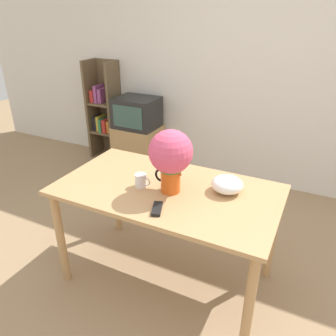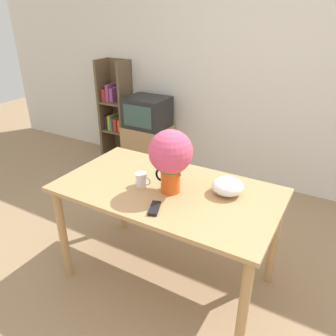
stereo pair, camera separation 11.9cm
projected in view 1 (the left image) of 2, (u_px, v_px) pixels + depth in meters
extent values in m
plane|color=#9E7F5B|center=(176.00, 295.00, 2.41)|extent=(12.00, 12.00, 0.00)
cube|color=silver|center=(258.00, 71.00, 3.49)|extent=(8.00, 0.05, 2.60)
cube|color=tan|center=(167.00, 190.00, 2.23)|extent=(1.50, 0.84, 0.03)
cylinder|color=tan|center=(61.00, 238.00, 2.39)|extent=(0.06, 0.06, 0.77)
cylinder|color=tan|center=(249.00, 307.00, 1.84)|extent=(0.06, 0.06, 0.77)
cylinder|color=tan|center=(117.00, 194.00, 2.97)|extent=(0.06, 0.06, 0.77)
cylinder|color=tan|center=(272.00, 236.00, 2.42)|extent=(0.06, 0.06, 0.77)
cylinder|color=#E05619|center=(171.00, 179.00, 2.15)|extent=(0.13, 0.13, 0.19)
cone|color=#E05619|center=(178.00, 172.00, 2.10)|extent=(0.05, 0.05, 0.05)
torus|color=black|center=(161.00, 175.00, 2.17)|extent=(0.10, 0.02, 0.10)
sphere|color=#3D7033|center=(171.00, 159.00, 2.09)|extent=(0.21, 0.21, 0.21)
sphere|color=#DB4C70|center=(171.00, 152.00, 2.07)|extent=(0.29, 0.29, 0.29)
cylinder|color=white|center=(141.00, 180.00, 2.23)|extent=(0.08, 0.08, 0.09)
torus|color=white|center=(146.00, 182.00, 2.21)|extent=(0.06, 0.01, 0.06)
ellipsoid|color=white|center=(227.00, 184.00, 2.16)|extent=(0.21, 0.21, 0.11)
cube|color=black|center=(157.00, 209.00, 1.98)|extent=(0.10, 0.16, 0.02)
cube|color=tan|center=(138.00, 148.00, 4.23)|extent=(0.56, 0.44, 0.56)
cube|color=black|center=(137.00, 113.00, 4.03)|extent=(0.51, 0.42, 0.37)
cube|color=#33514C|center=(127.00, 117.00, 3.85)|extent=(0.40, 0.01, 0.26)
cube|color=brown|center=(93.00, 109.00, 4.49)|extent=(0.04, 0.30, 1.31)
cube|color=brown|center=(115.00, 113.00, 4.34)|extent=(0.04, 0.30, 1.31)
cube|color=brown|center=(110.00, 108.00, 4.53)|extent=(0.40, 0.01, 1.31)
cube|color=brown|center=(106.00, 131.00, 4.54)|extent=(0.33, 0.27, 0.03)
cube|color=black|center=(98.00, 123.00, 4.53)|extent=(0.06, 0.16, 0.19)
cube|color=gold|center=(102.00, 123.00, 4.51)|extent=(0.04, 0.20, 0.20)
cube|color=#337A4C|center=(105.00, 124.00, 4.49)|extent=(0.04, 0.25, 0.18)
cube|color=#B72D28|center=(108.00, 125.00, 4.47)|extent=(0.05, 0.23, 0.18)
cube|color=orange|center=(112.00, 126.00, 4.45)|extent=(0.05, 0.19, 0.17)
cube|color=brown|center=(103.00, 103.00, 4.37)|extent=(0.33, 0.27, 0.03)
cube|color=#B72D28|center=(95.00, 95.00, 4.37)|extent=(0.06, 0.19, 0.16)
cube|color=#934784|center=(99.00, 94.00, 4.33)|extent=(0.05, 0.19, 0.22)
cube|color=#934784|center=(103.00, 95.00, 4.32)|extent=(0.05, 0.17, 0.18)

